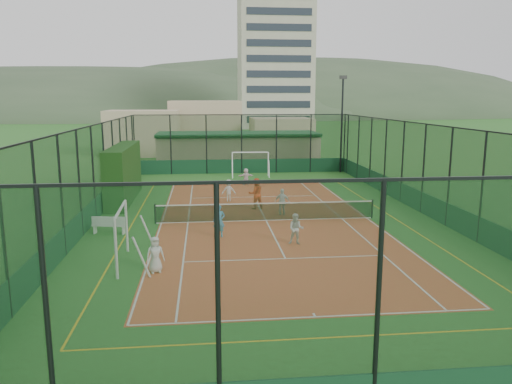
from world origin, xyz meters
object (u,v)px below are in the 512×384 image
Objects in this scene: child_near_right at (296,229)px; child_far_back at (246,177)px; futsal_goal_far at (250,164)px; coach at (256,194)px; child_far_left at (229,191)px; apartment_tower at (275,56)px; child_far_right at (282,202)px; clubhouse at (238,149)px; white_bench at (109,225)px; child_near_left at (155,255)px; child_near_mid at (219,221)px; floodlight_ne at (342,125)px; futsal_goal_near at (122,237)px.

child_far_back is (-0.93, 15.44, -0.07)m from child_near_right.
futsal_goal_far is 12.36m from coach.
child_far_back is at bearing -105.09° from child_far_left.
apartment_tower reaches higher than child_far_right.
clubhouse is at bearing -101.15° from coach.
futsal_goal_far is at bearing -64.16° from child_far_right.
child_near_left is (2.71, -5.69, 0.24)m from white_bench.
coach is (-12.25, -79.14, -14.08)m from apartment_tower.
child_far_left is at bearing -95.85° from clubhouse.
futsal_goal_far is 2.01× the size of child_near_mid.
child_near_mid is 1.12× the size of child_far_left.
child_far_left is at bearing 118.52° from child_near_right.
clubhouse is 11.10× the size of child_near_left.
child_near_mid is (-14.57, -84.87, -14.23)m from apartment_tower.
apartment_tower is (3.40, 65.40, 10.88)m from floodlight_ne.
child_near_left is at bearing -121.61° from child_near_mid.
child_near_right is at bearing 104.73° from child_far_left.
apartment_tower is at bearing 96.52° from child_near_right.
child_far_back is at bearing 69.91° from white_bench.
child_far_left is (-2.51, 9.63, -0.02)m from child_near_right.
child_near_right reaches higher than child_near_left.
clubhouse reaches higher than futsal_goal_near.
child_far_right reaches higher than child_near_left.
apartment_tower is 19.63× the size of child_near_mid.
futsal_goal_far is 10.29m from child_far_left.
child_near_mid reaches higher than child_far_back.
floodlight_ne is at bearing 59.12° from white_bench.
child_near_right is (7.25, 1.90, -0.39)m from futsal_goal_near.
coach is (-0.25, -19.14, -0.66)m from clubhouse.
child_near_mid reaches higher than child_near_right.
child_near_mid reaches higher than white_bench.
futsal_goal_near is (1.34, -4.58, 0.65)m from white_bench.
child_far_right reaches higher than child_far_back.
child_near_right is (8.58, -2.68, 0.26)m from white_bench.
child_far_left reaches higher than white_bench.
futsal_goal_near reaches higher than white_bench.
futsal_goal_near is at bearing -151.43° from child_near_right.
futsal_goal_near is 2.43× the size of child_near_right.
child_far_left is at bearing 59.70° from white_bench.
apartment_tower is 79.34m from child_far_left.
child_near_right is 7.39m from coach.
apartment_tower is 69.21m from futsal_goal_far.
coach is (1.47, -2.31, 0.22)m from child_far_left.
child_near_mid is at bearing 168.59° from child_near_right.
child_far_right is at bearing 87.04° from child_far_back.
futsal_goal_far is 2.08× the size of child_far_right.
white_bench is at bearing -113.36° from futsal_goal_far.
child_near_right is (0.78, -26.46, -0.86)m from clubhouse.
apartment_tower is (12.00, 60.00, 13.43)m from clubhouse.
futsal_goal_near reaches higher than child_far_right.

